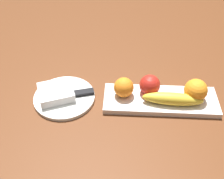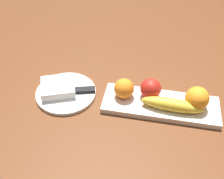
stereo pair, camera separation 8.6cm
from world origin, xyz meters
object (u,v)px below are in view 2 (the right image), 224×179
banana (172,105)px  dinner_plate (66,93)px  orange_near_apple (124,88)px  folded_napkin (58,87)px  fruit_tray (160,105)px  apple (151,88)px  knife (77,91)px  orange_near_banana (197,98)px

banana → dinner_plate: banana is taller
orange_near_apple → folded_napkin: size_ratio=0.59×
fruit_tray → folded_napkin: bearing=0.0°
folded_napkin → apple: bearing=-175.4°
orange_near_apple → knife: orange_near_apple is taller
fruit_tray → folded_napkin: size_ratio=3.37×
orange_near_banana → fruit_tray: bearing=1.8°
fruit_tray → banana: (-0.03, 0.02, 0.03)m
folded_napkin → orange_near_apple: bearing=-177.4°
fruit_tray → knife: bearing=-1.4°
dinner_plate → knife: size_ratio=1.12×
dinner_plate → knife: bearing=-170.0°
fruit_tray → orange_near_banana: orange_near_banana is taller
orange_near_apple → folded_napkin: 0.22m
orange_near_apple → orange_near_banana: (-0.22, 0.01, 0.00)m
knife → orange_near_banana: bearing=164.1°
fruit_tray → folded_napkin: folded_napkin is taller
fruit_tray → banana: bearing=146.4°
orange_near_banana → knife: 0.38m
orange_near_apple → knife: 0.16m
folded_napkin → knife: (-0.06, -0.01, -0.01)m
banana → dinner_plate: bearing=-0.8°
orange_near_banana → folded_napkin: (0.44, 0.00, -0.03)m
orange_near_apple → fruit_tray: bearing=175.2°
apple → knife: apple is taller
fruit_tray → orange_near_apple: size_ratio=5.72×
fruit_tray → dinner_plate: 0.31m
orange_near_banana → dinner_plate: size_ratio=0.36×
banana → knife: bearing=-2.5°
apple → orange_near_banana: 0.14m
apple → banana: apple is taller
fruit_tray → orange_near_banana: size_ratio=5.02×
banana → orange_near_apple: 0.16m
dinner_plate → knife: knife is taller
banana → orange_near_banana: size_ratio=2.61×
apple → dinner_plate: 0.28m
fruit_tray → knife: size_ratio=2.04×
orange_near_banana → dinner_plate: (0.42, 0.00, -0.05)m
orange_near_apple → folded_napkin: orange_near_apple is taller
fruit_tray → apple: 0.06m
dinner_plate → folded_napkin: bearing=-0.0°
banana → knife: 0.31m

